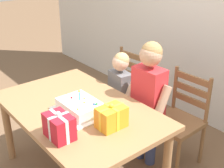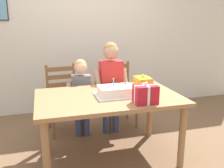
# 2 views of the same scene
# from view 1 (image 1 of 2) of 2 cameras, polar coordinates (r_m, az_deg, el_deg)

# --- Properties ---
(back_wall) EXTENTS (6.40, 0.11, 2.60)m
(back_wall) POSITION_cam_1_polar(r_m,az_deg,el_deg) (3.56, 17.59, 12.52)
(back_wall) COLOR silver
(back_wall) RESTS_ON ground
(dining_table) EXTENTS (1.51, 0.96, 0.74)m
(dining_table) POSITION_cam_1_polar(r_m,az_deg,el_deg) (2.62, -6.34, -6.19)
(dining_table) COLOR #9E7047
(dining_table) RESTS_ON ground
(birthday_cake) EXTENTS (0.44, 0.34, 0.19)m
(birthday_cake) POSITION_cam_1_polar(r_m,az_deg,el_deg) (2.49, -6.00, -4.35)
(birthday_cake) COLOR white
(birthday_cake) RESTS_ON dining_table
(gift_box_red_large) EXTENTS (0.16, 0.22, 0.20)m
(gift_box_red_large) POSITION_cam_1_polar(r_m,az_deg,el_deg) (2.27, -0.12, -6.27)
(gift_box_red_large) COLOR gold
(gift_box_red_large) RESTS_ON dining_table
(gift_box_beside_cake) EXTENTS (0.23, 0.16, 0.21)m
(gift_box_beside_cake) POSITION_cam_1_polar(r_m,az_deg,el_deg) (2.18, -9.92, -7.89)
(gift_box_beside_cake) COLOR red
(gift_box_beside_cake) RESTS_ON dining_table
(chair_left) EXTENTS (0.46, 0.46, 0.92)m
(chair_left) POSITION_cam_1_polar(r_m,az_deg,el_deg) (3.46, 2.27, -1.35)
(chair_left) COLOR brown
(chair_left) RESTS_ON ground
(chair_right) EXTENTS (0.43, 0.43, 0.92)m
(chair_right) POSITION_cam_1_polar(r_m,az_deg,el_deg) (2.98, 12.54, -6.57)
(chair_right) COLOR brown
(chair_right) RESTS_ON ground
(child_older) EXTENTS (0.45, 0.26, 1.24)m
(child_older) POSITION_cam_1_polar(r_m,az_deg,el_deg) (2.79, 6.90, -1.71)
(child_older) COLOR #38426B
(child_older) RESTS_ON ground
(child_younger) EXTENTS (0.39, 0.23, 1.04)m
(child_younger) POSITION_cam_1_polar(r_m,az_deg,el_deg) (3.10, 1.53, -1.25)
(child_younger) COLOR #38426B
(child_younger) RESTS_ON ground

